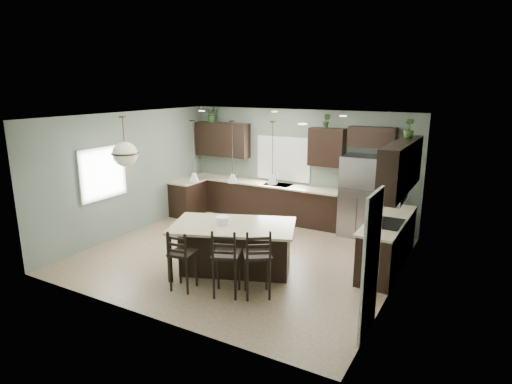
% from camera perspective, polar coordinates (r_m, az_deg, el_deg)
% --- Properties ---
extents(ground, '(6.00, 6.00, 0.00)m').
position_cam_1_polar(ground, '(8.85, -1.85, -8.35)').
color(ground, '#9E8466').
rests_on(ground, ground).
extents(pantry_door, '(0.04, 0.82, 2.04)m').
position_cam_1_polar(pantry_door, '(6.07, 15.07, -9.31)').
color(pantry_door, white).
rests_on(pantry_door, ground).
extents(window_back, '(1.35, 0.02, 1.00)m').
position_cam_1_polar(window_back, '(10.93, 3.70, 4.45)').
color(window_back, white).
rests_on(window_back, room_shell).
extents(window_left, '(0.02, 1.10, 1.00)m').
position_cam_1_polar(window_left, '(9.69, -19.79, 2.38)').
color(window_left, white).
rests_on(window_left, room_shell).
extents(left_return_cabs, '(0.60, 0.90, 0.90)m').
position_cam_1_polar(left_return_cabs, '(11.50, -9.05, -0.82)').
color(left_return_cabs, black).
rests_on(left_return_cabs, ground).
extents(left_return_countertop, '(0.66, 0.96, 0.04)m').
position_cam_1_polar(left_return_countertop, '(11.38, -9.06, 1.46)').
color(left_return_countertop, beige).
rests_on(left_return_countertop, left_return_cabs).
extents(back_lower_cabs, '(4.20, 0.60, 0.90)m').
position_cam_1_polar(back_lower_cabs, '(11.12, 0.89, -1.16)').
color(back_lower_cabs, black).
rests_on(back_lower_cabs, ground).
extents(back_countertop, '(4.20, 0.66, 0.04)m').
position_cam_1_polar(back_countertop, '(10.99, 0.85, 1.18)').
color(back_countertop, beige).
rests_on(back_countertop, back_lower_cabs).
extents(sink_inset, '(0.70, 0.45, 0.01)m').
position_cam_1_polar(sink_inset, '(10.79, 2.95, 0.99)').
color(sink_inset, gray).
rests_on(sink_inset, back_countertop).
extents(faucet, '(0.02, 0.02, 0.28)m').
position_cam_1_polar(faucet, '(10.73, 2.89, 1.72)').
color(faucet, silver).
rests_on(faucet, back_countertop).
extents(back_upper_left, '(1.55, 0.34, 0.90)m').
position_cam_1_polar(back_upper_left, '(11.60, -4.48, 6.99)').
color(back_upper_left, black).
rests_on(back_upper_left, room_shell).
extents(back_upper_right, '(0.85, 0.34, 0.90)m').
position_cam_1_polar(back_upper_right, '(10.27, 9.44, 5.92)').
color(back_upper_right, black).
rests_on(back_upper_right, room_shell).
extents(fridge_header, '(1.05, 0.34, 0.45)m').
position_cam_1_polar(fridge_header, '(9.93, 15.24, 7.09)').
color(fridge_header, black).
rests_on(fridge_header, room_shell).
extents(right_lower_cabs, '(0.60, 2.35, 0.90)m').
position_cam_1_polar(right_lower_cabs, '(8.54, 17.15, -6.62)').
color(right_lower_cabs, black).
rests_on(right_lower_cabs, ground).
extents(right_countertop, '(0.66, 2.35, 0.04)m').
position_cam_1_polar(right_countertop, '(8.39, 17.25, -3.60)').
color(right_countertop, beige).
rests_on(right_countertop, right_lower_cabs).
extents(cooktop, '(0.58, 0.75, 0.02)m').
position_cam_1_polar(cooktop, '(8.13, 16.84, -3.96)').
color(cooktop, black).
rests_on(cooktop, right_countertop).
extents(wall_oven_front, '(0.01, 0.72, 0.60)m').
position_cam_1_polar(wall_oven_front, '(8.35, 14.68, -6.93)').
color(wall_oven_front, gray).
rests_on(wall_oven_front, right_lower_cabs).
extents(right_upper_cabs, '(0.34, 2.35, 0.90)m').
position_cam_1_polar(right_upper_cabs, '(8.12, 18.81, 3.21)').
color(right_upper_cabs, black).
rests_on(right_upper_cabs, room_shell).
extents(microwave, '(0.40, 0.75, 0.40)m').
position_cam_1_polar(microwave, '(7.95, 17.85, 0.10)').
color(microwave, gray).
rests_on(microwave, right_upper_cabs).
extents(refrigerator, '(0.90, 0.74, 1.85)m').
position_cam_1_polar(refrigerator, '(9.99, 13.94, -0.54)').
color(refrigerator, '#95969D').
rests_on(refrigerator, ground).
extents(kitchen_island, '(2.51, 1.96, 0.92)m').
position_cam_1_polar(kitchen_island, '(7.92, -2.99, -7.54)').
color(kitchen_island, black).
rests_on(kitchen_island, ground).
extents(serving_dish, '(0.24, 0.24, 0.14)m').
position_cam_1_polar(serving_dish, '(7.78, -4.49, -3.80)').
color(serving_dish, white).
rests_on(serving_dish, kitchen_island).
extents(bar_stool_left, '(0.45, 0.45, 1.07)m').
position_cam_1_polar(bar_stool_left, '(7.35, -9.71, -8.88)').
color(bar_stool_left, black).
rests_on(bar_stool_left, ground).
extents(bar_stool_center, '(0.56, 0.56, 1.17)m').
position_cam_1_polar(bar_stool_center, '(7.06, -3.98, -9.25)').
color(bar_stool_center, black).
rests_on(bar_stool_center, ground).
extents(bar_stool_right, '(0.61, 0.61, 1.18)m').
position_cam_1_polar(bar_stool_right, '(7.01, 0.17, -9.34)').
color(bar_stool_right, black).
rests_on(bar_stool_right, ground).
extents(pendant_left, '(0.17, 0.17, 1.10)m').
position_cam_1_polar(pendant_left, '(7.61, -8.37, 5.42)').
color(pendant_left, silver).
rests_on(pendant_left, room_shell).
extents(pendant_center, '(0.17, 0.17, 1.10)m').
position_cam_1_polar(pendant_center, '(7.45, -3.17, 5.35)').
color(pendant_center, silver).
rests_on(pendant_center, room_shell).
extents(pendant_right, '(0.17, 0.17, 1.10)m').
position_cam_1_polar(pendant_right, '(7.34, 2.22, 5.24)').
color(pendant_right, silver).
rests_on(pendant_right, room_shell).
extents(chandelier, '(0.53, 0.53, 1.00)m').
position_cam_1_polar(chandelier, '(8.79, -17.17, 6.44)').
color(chandelier, beige).
rests_on(chandelier, room_shell).
extents(plant_back_left, '(0.45, 0.41, 0.44)m').
position_cam_1_polar(plant_back_left, '(11.67, -5.79, 10.31)').
color(plant_back_left, '#274D21').
rests_on(plant_back_left, back_upper_left).
extents(plant_back_right, '(0.20, 0.17, 0.33)m').
position_cam_1_polar(plant_back_right, '(10.19, 9.38, 9.35)').
color(plant_back_right, '#2C4920').
rests_on(plant_back_right, back_upper_right).
extents(plant_right_wall, '(0.24, 0.24, 0.36)m').
position_cam_1_polar(plant_right_wall, '(8.65, 19.73, 7.98)').
color(plant_right_wall, '#335927').
rests_on(plant_right_wall, right_upper_cabs).
extents(room_shell, '(6.00, 6.00, 6.00)m').
position_cam_1_polar(room_shell, '(8.35, -1.94, 2.49)').
color(room_shell, slate).
rests_on(room_shell, ground).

